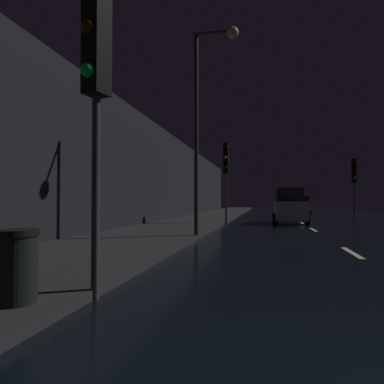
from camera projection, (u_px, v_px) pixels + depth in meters
The scene contains 11 objects.
ground at pixel (297, 220), 25.56m from camera, with size 26.41×84.00×0.02m, color black.
sidewalk_left at pixel (204, 218), 27.01m from camera, with size 4.40×84.00×0.15m, color #28282B.
building_facade_left at pixel (160, 176), 24.21m from camera, with size 0.80×63.00×6.44m, color black.
lane_centerline at pixel (326, 238), 13.50m from camera, with size 0.16×20.85×0.01m.
traffic_light_near_left at pixel (96, 58), 5.11m from camera, with size 0.38×0.49×4.91m.
traffic_light_far_left at pixel (226, 165), 21.37m from camera, with size 0.33×0.47×5.07m.
traffic_light_far_right at pixel (354, 175), 27.76m from camera, with size 0.33×0.47×4.86m.
streetlamp_overhead at pixel (207, 102), 13.05m from camera, with size 1.70×0.44×7.98m.
trash_bin_curbside at pixel (16, 266), 4.38m from camera, with size 0.55×0.55×0.93m.
car_approaching_headlights at pixel (289, 207), 22.24m from camera, with size 2.08×4.51×2.27m.
car_distant_taillights at pixel (302, 206), 39.54m from camera, with size 1.78×3.86×1.94m.
Camera 1 is at (-2.36, -2.17, 1.45)m, focal length 32.23 mm.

